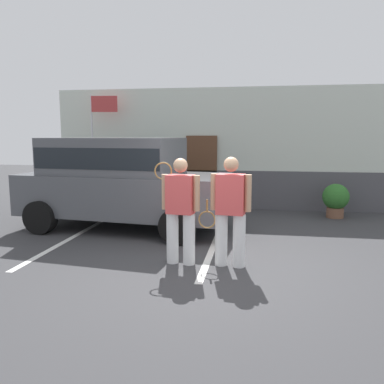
% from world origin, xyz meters
% --- Properties ---
extents(ground_plane, '(40.00, 40.00, 0.00)m').
position_xyz_m(ground_plane, '(0.00, 0.00, 0.00)').
color(ground_plane, '#38383A').
extents(parking_stripe_0, '(0.12, 4.40, 0.01)m').
position_xyz_m(parking_stripe_0, '(-3.04, 1.50, 0.00)').
color(parking_stripe_0, silver).
rests_on(parking_stripe_0, ground_plane).
extents(parking_stripe_1, '(0.12, 4.40, 0.01)m').
position_xyz_m(parking_stripe_1, '(-0.08, 1.50, 0.00)').
color(parking_stripe_1, silver).
rests_on(parking_stripe_1, ground_plane).
extents(house_frontage, '(10.51, 0.40, 3.46)m').
position_xyz_m(house_frontage, '(-0.01, 5.49, 1.63)').
color(house_frontage, silver).
rests_on(house_frontage, ground_plane).
extents(parked_suv, '(4.78, 2.56, 2.05)m').
position_xyz_m(parked_suv, '(-2.32, 2.41, 1.15)').
color(parked_suv, '#4C4F54').
rests_on(parked_suv, ground_plane).
extents(tennis_player_man, '(0.77, 0.32, 1.74)m').
position_xyz_m(tennis_player_man, '(-0.50, 0.18, 0.91)').
color(tennis_player_man, white).
rests_on(tennis_player_man, ground_plane).
extents(tennis_player_woman, '(0.90, 0.33, 1.77)m').
position_xyz_m(tennis_player_woman, '(0.31, 0.19, 0.92)').
color(tennis_player_woman, white).
rests_on(tennis_player_woman, ground_plane).
extents(potted_plant_by_porch, '(0.67, 0.67, 0.88)m').
position_xyz_m(potted_plant_by_porch, '(2.73, 4.42, 0.49)').
color(potted_plant_by_porch, brown).
rests_on(potted_plant_by_porch, ground_plane).
extents(flag_pole, '(0.80, 0.11, 3.27)m').
position_xyz_m(flag_pole, '(-3.86, 4.89, 2.25)').
color(flag_pole, silver).
rests_on(flag_pole, ground_plane).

